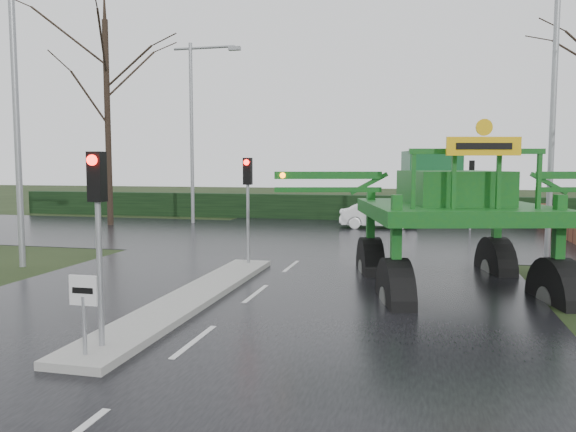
% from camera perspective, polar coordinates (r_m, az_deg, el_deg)
% --- Properties ---
extents(ground, '(140.00, 140.00, 0.00)m').
position_cam_1_polar(ground, '(10.86, -9.49, -12.55)').
color(ground, black).
rests_on(ground, ground).
extents(road_main, '(14.00, 80.00, 0.02)m').
position_cam_1_polar(road_main, '(20.20, 1.61, -4.18)').
color(road_main, black).
rests_on(road_main, ground).
extents(road_cross, '(80.00, 12.00, 0.02)m').
position_cam_1_polar(road_cross, '(26.04, 4.31, -2.07)').
color(road_cross, black).
rests_on(road_cross, ground).
extents(median_island, '(1.20, 10.00, 0.16)m').
position_cam_1_polar(median_island, '(13.99, -9.64, -8.15)').
color(median_island, gray).
rests_on(median_island, ground).
extents(hedge_row, '(44.00, 0.90, 1.50)m').
position_cam_1_polar(hedge_row, '(33.85, 6.46, 0.86)').
color(hedge_row, black).
rests_on(hedge_row, ground).
extents(keep_left_sign, '(0.50, 0.07, 1.35)m').
position_cam_1_polar(keep_left_sign, '(9.90, -20.05, -8.20)').
color(keep_left_sign, gray).
rests_on(keep_left_sign, ground).
extents(traffic_signal_near, '(0.26, 0.33, 3.52)m').
position_cam_1_polar(traffic_signal_near, '(10.08, -18.79, 0.90)').
color(traffic_signal_near, gray).
rests_on(traffic_signal_near, ground).
extents(traffic_signal_mid, '(0.26, 0.33, 3.52)m').
position_cam_1_polar(traffic_signal_mid, '(17.84, -4.11, 2.92)').
color(traffic_signal_mid, gray).
rests_on(traffic_signal_mid, ground).
extents(traffic_signal_far, '(0.26, 0.33, 3.52)m').
position_cam_1_polar(traffic_signal_far, '(29.63, 18.14, 3.58)').
color(traffic_signal_far, gray).
rests_on(traffic_signal_far, ground).
extents(street_light_left_near, '(3.85, 0.30, 10.00)m').
position_cam_1_polar(street_light_left_near, '(19.95, -25.32, 12.47)').
color(street_light_left_near, gray).
rests_on(street_light_left_near, ground).
extents(street_light_right, '(3.85, 0.30, 10.00)m').
position_cam_1_polar(street_light_right, '(22.07, 24.62, 11.75)').
color(street_light_right, gray).
rests_on(street_light_right, ground).
extents(street_light_left_far, '(3.85, 0.30, 10.00)m').
position_cam_1_polar(street_light_left_far, '(32.07, -9.28, 9.96)').
color(street_light_left_far, gray).
rests_on(street_light_left_far, ground).
extents(tree_left_far, '(7.70, 7.70, 13.26)m').
position_cam_1_polar(tree_left_far, '(32.34, -17.92, 11.80)').
color(tree_left_far, black).
rests_on(tree_left_far, ground).
extents(crop_sprayer, '(9.50, 6.96, 5.44)m').
position_cam_1_polar(crop_sprayer, '(13.76, 10.79, 2.10)').
color(crop_sprayer, black).
rests_on(crop_sprayer, ground).
extents(white_sedan, '(4.11, 1.85, 1.31)m').
position_cam_1_polar(white_sedan, '(29.64, 9.08, -1.24)').
color(white_sedan, white).
rests_on(white_sedan, ground).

